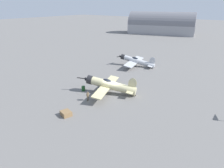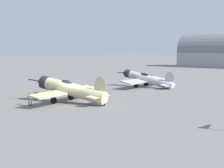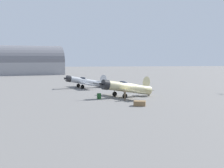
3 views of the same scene
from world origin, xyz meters
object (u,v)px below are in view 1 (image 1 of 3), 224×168
at_px(ground_crew_mechanic, 88,95).
at_px(airplane_mid_apron, 136,61).
at_px(airplane_foreground, 109,85).
at_px(equipment_crate, 66,113).
at_px(fuel_drum, 83,88).

bearing_deg(ground_crew_mechanic, airplane_mid_apron, 97.19).
bearing_deg(airplane_foreground, airplane_mid_apron, -94.27).
height_order(airplane_mid_apron, equipment_crate, airplane_mid_apron).
xyz_separation_m(ground_crew_mechanic, equipment_crate, (-0.92, 5.60, -0.62)).
distance_m(airplane_foreground, airplane_mid_apron, 18.77).
bearing_deg(airplane_mid_apron, airplane_foreground, 93.02).
xyz_separation_m(airplane_foreground, airplane_mid_apron, (5.16, -18.04, -0.25)).
bearing_deg(airplane_mid_apron, ground_crew_mechanic, 87.50).
relative_size(airplane_foreground, equipment_crate, 5.85).
height_order(airplane_mid_apron, ground_crew_mechanic, airplane_mid_apron).
height_order(ground_crew_mechanic, equipment_crate, ground_crew_mechanic).
bearing_deg(fuel_drum, equipment_crate, 118.58).
bearing_deg(airplane_foreground, fuel_drum, 3.34).
height_order(airplane_foreground, equipment_crate, airplane_foreground).
distance_m(airplane_mid_apron, ground_crew_mechanic, 23.00).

